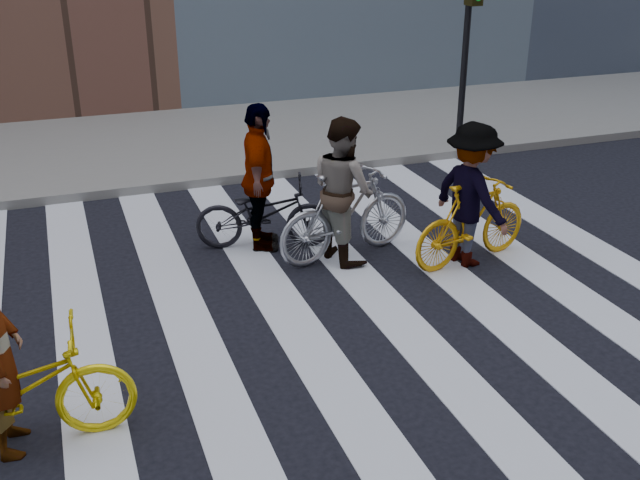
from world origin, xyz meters
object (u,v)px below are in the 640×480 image
traffic_signal (469,28)px  rider_mid (343,190)px  bike_dark_rear (264,214)px  rider_rear (259,178)px  bike_yellow_right (472,222)px  rider_right (471,195)px  bike_silver_mid (346,214)px  bike_yellow_left (11,392)px

traffic_signal → rider_mid: size_ratio=1.78×
bike_dark_rear → rider_rear: bearing=106.5°
bike_yellow_right → bike_dark_rear: bearing=47.5°
bike_yellow_right → rider_mid: size_ratio=0.97×
rider_mid → rider_right: bearing=-127.9°
bike_dark_rear → traffic_signal: bearing=-41.1°
bike_yellow_right → rider_rear: rider_rear is taller
traffic_signal → bike_silver_mid: 5.49m
bike_yellow_left → bike_silver_mid: bike_silver_mid is taller
rider_mid → bike_yellow_left: bearing=111.2°
bike_silver_mid → rider_right: size_ratio=1.07×
bike_yellow_right → traffic_signal: bearing=-41.0°
bike_yellow_right → rider_right: rider_right is taller
bike_yellow_right → bike_dark_rear: (-2.34, 1.35, -0.07)m
traffic_signal → bike_dark_rear: 5.82m
traffic_signal → bike_yellow_left: bearing=-141.3°
traffic_signal → rider_rear: traffic_signal is taller
traffic_signal → bike_silver_mid: size_ratio=1.69×
bike_yellow_right → rider_rear: 2.78m
rider_mid → rider_rear: rider_rear is taller
bike_silver_mid → bike_yellow_right: 1.59m
rider_mid → bike_yellow_right: bearing=-127.1°
traffic_signal → rider_mid: traffic_signal is taller
rider_mid → rider_right: 1.59m
bike_yellow_right → rider_mid: (-1.49, 0.69, 0.39)m
rider_rear → bike_yellow_left: bearing=153.5°
bike_yellow_left → rider_right: 5.72m
bike_yellow_right → bike_dark_rear: bike_yellow_right is taller
bike_dark_rear → bike_silver_mid: bearing=-109.5°
traffic_signal → bike_yellow_right: traffic_signal is taller
traffic_signal → rider_right: (-2.38, -4.31, -1.36)m
bike_yellow_left → rider_mid: bearing=-53.4°
bike_silver_mid → rider_right: 1.58m
traffic_signal → bike_yellow_left: size_ratio=1.67×
bike_dark_rear → rider_mid: 1.17m
bike_yellow_left → rider_right: bearing=-67.3°
rider_right → rider_rear: 2.71m
bike_yellow_left → bike_silver_mid: (3.99, 2.59, 0.07)m
traffic_signal → bike_yellow_left: traffic_signal is taller
traffic_signal → bike_silver_mid: traffic_signal is taller
bike_dark_rear → rider_right: rider_right is taller
bike_yellow_left → rider_rear: bearing=-39.8°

